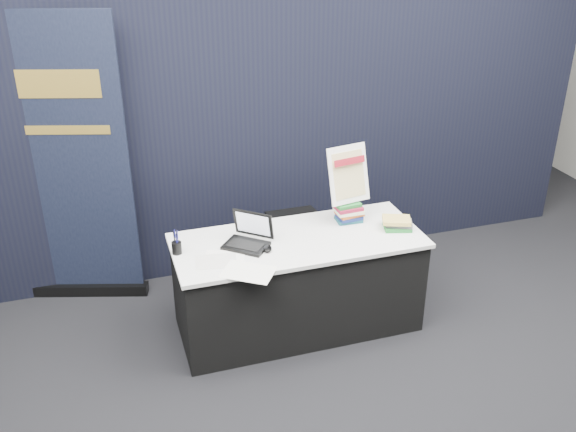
{
  "coord_description": "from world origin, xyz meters",
  "views": [
    {
      "loc": [
        -1.3,
        -3.28,
        2.94
      ],
      "look_at": [
        -0.08,
        0.55,
        0.94
      ],
      "focal_mm": 40.0,
      "sensor_mm": 36.0,
      "label": 1
    }
  ],
  "objects_px": {
    "laptop": "(244,238)",
    "book_stack_short": "(398,224)",
    "stacking_chair": "(293,210)",
    "info_sign": "(348,175)",
    "pullup_banner": "(72,181)",
    "book_stack_tall": "(348,212)",
    "display_table": "(298,283)"
  },
  "relations": [
    {
      "from": "display_table",
      "to": "book_stack_tall",
      "type": "distance_m",
      "value": 0.66
    },
    {
      "from": "book_stack_tall",
      "to": "info_sign",
      "type": "bearing_deg",
      "value": 90.0
    },
    {
      "from": "pullup_banner",
      "to": "book_stack_short",
      "type": "bearing_deg",
      "value": -7.7
    },
    {
      "from": "display_table",
      "to": "pullup_banner",
      "type": "height_order",
      "value": "pullup_banner"
    },
    {
      "from": "pullup_banner",
      "to": "stacking_chair",
      "type": "relative_size",
      "value": 2.43
    },
    {
      "from": "laptop",
      "to": "pullup_banner",
      "type": "bearing_deg",
      "value": -178.76
    },
    {
      "from": "book_stack_short",
      "to": "stacking_chair",
      "type": "xyz_separation_m",
      "value": [
        -0.49,
        0.99,
        -0.27
      ]
    },
    {
      "from": "laptop",
      "to": "book_stack_tall",
      "type": "height_order",
      "value": "laptop"
    },
    {
      "from": "pullup_banner",
      "to": "book_stack_tall",
      "type": "bearing_deg",
      "value": -5.38
    },
    {
      "from": "display_table",
      "to": "stacking_chair",
      "type": "height_order",
      "value": "stacking_chair"
    },
    {
      "from": "laptop",
      "to": "stacking_chair",
      "type": "bearing_deg",
      "value": 93.73
    },
    {
      "from": "display_table",
      "to": "pullup_banner",
      "type": "distance_m",
      "value": 1.89
    },
    {
      "from": "book_stack_short",
      "to": "info_sign",
      "type": "bearing_deg",
      "value": 139.11
    },
    {
      "from": "book_stack_short",
      "to": "stacking_chair",
      "type": "relative_size",
      "value": 0.25
    },
    {
      "from": "laptop",
      "to": "book_stack_tall",
      "type": "distance_m",
      "value": 0.85
    },
    {
      "from": "info_sign",
      "to": "stacking_chair",
      "type": "height_order",
      "value": "info_sign"
    },
    {
      "from": "laptop",
      "to": "book_stack_short",
      "type": "xyz_separation_m",
      "value": [
        1.14,
        -0.11,
        -0.01
      ]
    },
    {
      "from": "info_sign",
      "to": "pullup_banner",
      "type": "height_order",
      "value": "pullup_banner"
    },
    {
      "from": "stacking_chair",
      "to": "display_table",
      "type": "bearing_deg",
      "value": -113.23
    },
    {
      "from": "book_stack_short",
      "to": "info_sign",
      "type": "xyz_separation_m",
      "value": [
        -0.3,
        0.26,
        0.32
      ]
    },
    {
      "from": "book_stack_tall",
      "to": "info_sign",
      "type": "height_order",
      "value": "info_sign"
    },
    {
      "from": "book_stack_tall",
      "to": "book_stack_short",
      "type": "relative_size",
      "value": 0.85
    },
    {
      "from": "book_stack_short",
      "to": "book_stack_tall",
      "type": "bearing_deg",
      "value": 142.59
    },
    {
      "from": "book_stack_short",
      "to": "stacking_chair",
      "type": "distance_m",
      "value": 1.13
    },
    {
      "from": "stacking_chair",
      "to": "pullup_banner",
      "type": "bearing_deg",
      "value": 171.61
    },
    {
      "from": "laptop",
      "to": "info_sign",
      "type": "relative_size",
      "value": 0.9
    },
    {
      "from": "info_sign",
      "to": "pullup_banner",
      "type": "bearing_deg",
      "value": 148.7
    },
    {
      "from": "book_stack_short",
      "to": "stacking_chair",
      "type": "height_order",
      "value": "stacking_chair"
    },
    {
      "from": "book_stack_tall",
      "to": "book_stack_short",
      "type": "bearing_deg",
      "value": -37.41
    },
    {
      "from": "pullup_banner",
      "to": "stacking_chair",
      "type": "xyz_separation_m",
      "value": [
        1.77,
        -0.04,
        -0.49
      ]
    },
    {
      "from": "display_table",
      "to": "book_stack_short",
      "type": "distance_m",
      "value": 0.86
    },
    {
      "from": "book_stack_tall",
      "to": "laptop",
      "type": "bearing_deg",
      "value": -172.0
    }
  ]
}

